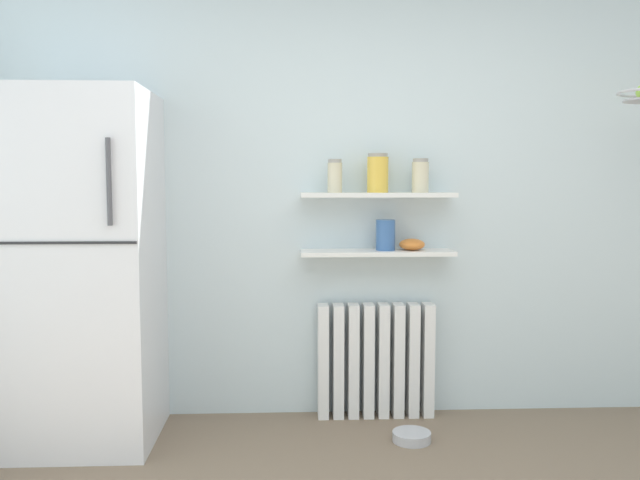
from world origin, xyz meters
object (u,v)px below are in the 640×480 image
at_px(radiator, 376,360).
at_px(pet_food_bowl, 412,437).
at_px(shelf_bowl, 412,244).
at_px(vase, 386,235).
at_px(storage_jar_2, 420,176).
at_px(storage_jar_1, 378,173).
at_px(storage_jar_0, 335,176).
at_px(refrigerator, 88,269).

bearing_deg(radiator, pet_food_bowl, -69.83).
bearing_deg(radiator, shelf_bowl, -8.71).
bearing_deg(vase, storage_jar_2, -0.00).
bearing_deg(vase, radiator, 147.15).
distance_m(storage_jar_2, shelf_bowl, 0.39).
bearing_deg(pet_food_bowl, storage_jar_1, 111.73).
bearing_deg(shelf_bowl, pet_food_bowl, -98.80).
distance_m(storage_jar_1, shelf_bowl, 0.44).
bearing_deg(storage_jar_2, storage_jar_0, 180.00).
bearing_deg(storage_jar_1, radiator, 90.00).
bearing_deg(storage_jar_0, storage_jar_1, -0.00).
bearing_deg(refrigerator, storage_jar_1, 8.90).
height_order(radiator, storage_jar_1, storage_jar_1).
relative_size(vase, shelf_bowl, 1.19).
bearing_deg(shelf_bowl, vase, 180.00).
bearing_deg(refrigerator, shelf_bowl, 7.90).
height_order(refrigerator, storage_jar_2, refrigerator).
relative_size(radiator, shelf_bowl, 4.59).
bearing_deg(storage_jar_2, vase, 180.00).
bearing_deg(pet_food_bowl, shelf_bowl, 81.20).
bearing_deg(refrigerator, vase, 8.64).
bearing_deg(vase, storage_jar_1, 180.00).
distance_m(radiator, storage_jar_0, 1.08).
relative_size(refrigerator, shelf_bowl, 12.51).
bearing_deg(shelf_bowl, storage_jar_1, 180.00).
bearing_deg(pet_food_bowl, storage_jar_0, 137.01).
xyz_separation_m(refrigerator, shelf_bowl, (1.72, 0.24, 0.09)).
relative_size(refrigerator, storage_jar_1, 8.31).
bearing_deg(storage_jar_1, storage_jar_2, -0.00).
relative_size(storage_jar_0, pet_food_bowl, 0.92).
height_order(storage_jar_1, storage_jar_2, storage_jar_1).
distance_m(storage_jar_2, vase, 0.38).
distance_m(radiator, storage_jar_2, 1.08).
height_order(storage_jar_1, shelf_bowl, storage_jar_1).
distance_m(storage_jar_2, pet_food_bowl, 1.40).
relative_size(storage_jar_1, vase, 1.27).
bearing_deg(radiator, vase, -32.85).
xyz_separation_m(storage_jar_1, storage_jar_2, (0.24, -0.00, -0.01)).
relative_size(storage_jar_0, shelf_bowl, 1.28).
height_order(storage_jar_2, shelf_bowl, storage_jar_2).
bearing_deg(vase, refrigerator, -171.36).
relative_size(storage_jar_1, storage_jar_2, 1.15).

